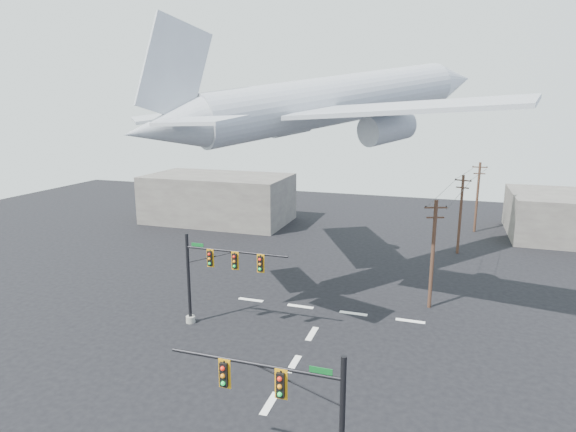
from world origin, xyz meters
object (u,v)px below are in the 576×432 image
(signal_mast_near, at_px, (301,420))
(utility_pole_c, at_px, (477,196))
(utility_pole_a, at_px, (433,253))
(utility_pole_b, at_px, (460,213))
(airliner, at_px, (336,102))
(signal_mast_far, at_px, (212,276))

(signal_mast_near, xyz_separation_m, utility_pole_c, (8.19, 44.80, 0.95))
(utility_pole_a, distance_m, utility_pole_b, 15.06)
(airliner, bearing_deg, utility_pole_c, 8.54)
(signal_mast_far, bearing_deg, utility_pole_b, 55.04)
(airliner, bearing_deg, utility_pole_b, -1.24)
(utility_pole_b, height_order, airliner, airliner)
(signal_mast_far, distance_m, utility_pole_c, 37.21)
(utility_pole_b, xyz_separation_m, airliner, (-10.05, -12.93, 10.75))
(signal_mast_far, bearing_deg, signal_mast_near, -51.29)
(utility_pole_c, bearing_deg, signal_mast_far, -120.46)
(signal_mast_far, relative_size, utility_pole_b, 0.92)
(signal_mast_far, xyz_separation_m, utility_pole_b, (15.94, 22.80, 0.55))
(signal_mast_near, relative_size, utility_pole_c, 0.85)
(signal_mast_near, xyz_separation_m, utility_pole_b, (6.14, 35.03, 0.81))
(signal_mast_near, bearing_deg, utility_pole_b, 80.06)
(signal_mast_far, height_order, airliner, airliner)
(utility_pole_b, bearing_deg, airliner, -109.75)
(signal_mast_far, relative_size, utility_pole_a, 0.91)
(signal_mast_far, distance_m, airliner, 16.12)
(utility_pole_a, relative_size, airliner, 0.28)
(signal_mast_near, bearing_deg, signal_mast_far, 128.71)
(signal_mast_far, relative_size, utility_pole_c, 0.89)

